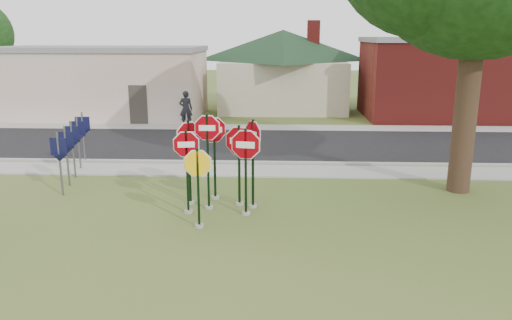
{
  "coord_description": "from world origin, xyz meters",
  "views": [
    {
      "loc": [
        1.68,
        -12.08,
        4.86
      ],
      "look_at": [
        1.07,
        2.0,
        1.32
      ],
      "focal_mm": 35.0,
      "sensor_mm": 36.0,
      "label": 1
    }
  ],
  "objects_px": {
    "stop_sign_center": "(208,148)",
    "pedestrian": "(186,109)",
    "stop_sign_yellow": "(198,179)",
    "stop_sign_left": "(187,161)"
  },
  "relations": [
    {
      "from": "stop_sign_center",
      "to": "stop_sign_yellow",
      "type": "distance_m",
      "value": 1.52
    },
    {
      "from": "stop_sign_yellow",
      "to": "pedestrian",
      "type": "bearing_deg",
      "value": 101.52
    },
    {
      "from": "stop_sign_center",
      "to": "pedestrian",
      "type": "distance_m",
      "value": 13.13
    },
    {
      "from": "pedestrian",
      "to": "stop_sign_center",
      "type": "bearing_deg",
      "value": 94.9
    },
    {
      "from": "stop_sign_yellow",
      "to": "pedestrian",
      "type": "distance_m",
      "value": 14.5
    },
    {
      "from": "stop_sign_center",
      "to": "stop_sign_left",
      "type": "distance_m",
      "value": 0.71
    },
    {
      "from": "stop_sign_center",
      "to": "stop_sign_left",
      "type": "xyz_separation_m",
      "value": [
        -0.53,
        -0.38,
        -0.27
      ]
    },
    {
      "from": "stop_sign_yellow",
      "to": "stop_sign_left",
      "type": "xyz_separation_m",
      "value": [
        -0.47,
        1.06,
        0.2
      ]
    },
    {
      "from": "stop_sign_center",
      "to": "pedestrian",
      "type": "bearing_deg",
      "value": 103.03
    },
    {
      "from": "stop_sign_center",
      "to": "stop_sign_left",
      "type": "height_order",
      "value": "stop_sign_center"
    }
  ]
}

